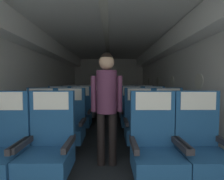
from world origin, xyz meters
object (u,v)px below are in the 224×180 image
seat_e_left_window (76,103)px  flight_attendant (107,97)px  seat_a_right_aisle (201,148)px  seat_c_right_window (132,114)px  seat_b_right_window (140,125)px  seat_e_right_window (125,103)px  seat_c_left_aisle (80,114)px  seat_a_left_aisle (49,148)px  seat_a_left_window (1,149)px  seat_d_left_window (69,107)px  seat_d_right_window (128,107)px  seat_d_right_aisle (146,107)px  seat_a_right_window (155,149)px  seat_b_right_aisle (170,125)px  seat_d_left_aisle (87,107)px  seat_c_right_aisle (155,114)px  seat_e_left_aisle (91,103)px  seat_b_left_aisle (69,125)px  seat_c_left_window (58,114)px  seat_e_right_aisle (140,103)px  seat_b_left_window (39,125)px

seat_e_left_window → flight_attendant: size_ratio=0.68×
seat_a_right_aisle → seat_c_right_window: size_ratio=1.00×
seat_b_right_window → seat_e_right_window: (0.01, 2.64, 0.00)m
seat_c_left_aisle → flight_attendant: bearing=-63.6°
seat_c_left_aisle → seat_e_right_window: (1.17, 1.76, 0.00)m
seat_a_left_aisle → flight_attendant: flight_attendant is taller
seat_b_right_window → seat_a_left_window: bearing=-151.3°
seat_d_left_window → flight_attendant: flight_attendant is taller
seat_d_right_window → seat_c_left_aisle: bearing=-142.6°
seat_e_left_window → seat_a_left_window: bearing=-90.1°
seat_a_left_window → seat_d_right_aisle: (2.14, 2.66, 0.00)m
seat_a_right_window → seat_b_right_aisle: size_ratio=1.00×
seat_a_left_aisle → seat_d_left_aisle: bearing=90.2°
seat_c_right_aisle → seat_e_left_aisle: (-1.64, 1.76, 0.00)m
seat_b_left_aisle → seat_d_right_window: size_ratio=1.00×
seat_d_right_window → flight_attendant: flight_attendant is taller
seat_e_right_window → seat_d_left_aisle: bearing=-143.5°
seat_c_right_aisle → seat_d_right_aisle: size_ratio=1.00×
seat_a_right_aisle → seat_d_right_window: bearing=100.7°
seat_a_left_aisle → seat_e_right_window: size_ratio=1.00×
flight_attendant → seat_d_left_aisle: bearing=-54.4°
seat_c_left_window → seat_d_right_aisle: (2.14, 0.87, 0.00)m
seat_a_left_aisle → seat_a_right_window: 1.14m
seat_e_left_window → seat_e_right_window: 1.64m
seat_b_right_aisle → seat_e_right_window: 2.67m
seat_a_right_aisle → seat_d_left_aisle: size_ratio=1.00×
seat_e_right_window → flight_attendant: (-0.54, -3.03, 0.51)m
seat_a_left_aisle → seat_e_right_aisle: size_ratio=1.00×
seat_b_right_aisle → flight_attendant: 1.21m
seat_d_left_window → seat_d_right_window: 1.63m
seat_a_right_window → seat_b_left_window: (-1.64, 0.90, 0.00)m
seat_e_left_window → seat_e_right_window: bearing=-0.4°
seat_b_right_window → seat_a_left_aisle: bearing=-142.7°
seat_c_left_window → seat_c_right_window: 1.64m
seat_a_left_aisle → seat_d_right_window: same height
seat_b_left_aisle → seat_a_left_aisle: bearing=-88.8°
seat_b_left_aisle → seat_c_right_aisle: 1.87m
seat_c_right_window → seat_e_right_window: bearing=89.5°
seat_d_left_window → seat_e_left_aisle: 1.00m
seat_a_left_aisle → seat_b_right_aisle: same height
seat_a_right_aisle → seat_e_right_aisle: 3.55m
seat_a_right_window → seat_e_left_window: same height
seat_a_left_aisle → seat_d_right_window: 2.87m
seat_b_right_window → seat_e_left_aisle: 2.88m
seat_b_right_window → seat_e_left_window: (-1.64, 2.65, 0.00)m
seat_e_left_window → seat_e_right_window: size_ratio=1.00×
seat_d_left_window → seat_e_right_aisle: bearing=22.6°
seat_a_right_window → seat_c_left_aisle: 2.12m
seat_b_left_window → seat_b_right_aisle: size_ratio=1.00×
seat_c_left_window → seat_d_left_window: (0.01, 0.87, 0.00)m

